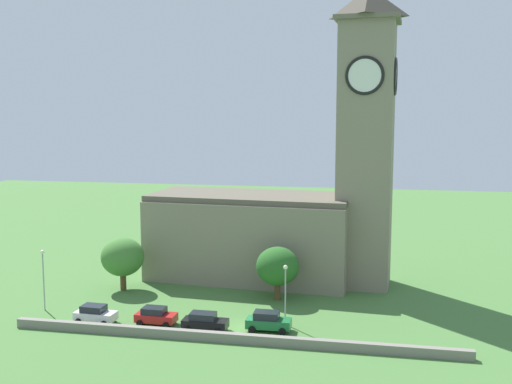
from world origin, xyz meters
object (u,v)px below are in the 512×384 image
(car_black, at_px, (205,322))
(car_red, at_px, (156,316))
(car_green, at_px, (268,321))
(streetlamp_west_mid, at_px, (285,284))
(streetlamp_west_end, at_px, (43,270))
(tree_churchyard, at_px, (278,266))
(church, at_px, (286,206))
(tree_riverside_east, at_px, (123,257))
(car_white, at_px, (95,314))

(car_black, bearing_deg, car_red, 171.24)
(car_green, distance_m, streetlamp_west_mid, 4.03)
(car_green, height_order, streetlamp_west_end, streetlamp_west_end)
(car_black, xyz_separation_m, tree_churchyard, (5.28, 11.10, 2.95))
(church, bearing_deg, tree_riverside_east, -155.28)
(car_red, distance_m, car_green, 11.27)
(car_white, distance_m, streetlamp_west_end, 8.36)
(church, xyz_separation_m, streetlamp_west_mid, (2.43, -16.51, -5.20))
(car_green, distance_m, streetlamp_west_end, 24.72)
(tree_churchyard, relative_size, tree_riverside_east, 0.96)
(car_white, xyz_separation_m, car_black, (11.33, -0.01, -0.02))
(car_white, relative_size, car_black, 0.96)
(car_green, relative_size, tree_churchyard, 0.71)
(car_red, distance_m, streetlamp_west_mid, 13.25)
(car_white, height_order, tree_riverside_east, tree_riverside_east)
(streetlamp_west_mid, bearing_deg, tree_riverside_east, 158.41)
(car_white, distance_m, car_red, 6.12)
(tree_riverside_east, bearing_deg, car_green, -28.04)
(car_white, xyz_separation_m, streetlamp_west_end, (-7.10, 2.73, 3.48))
(car_white, height_order, car_red, car_white)
(car_red, height_order, streetlamp_west_mid, streetlamp_west_mid)
(tree_churchyard, height_order, tree_riverside_east, tree_riverside_east)
(streetlamp_west_mid, distance_m, tree_churchyard, 8.11)
(car_black, xyz_separation_m, tree_riverside_east, (-13.25, 11.40, 3.08))
(car_green, bearing_deg, streetlamp_west_mid, 57.52)
(tree_riverside_east, bearing_deg, tree_churchyard, -0.94)
(streetlamp_west_mid, bearing_deg, church, 98.36)
(church, distance_m, car_black, 22.04)
(car_red, xyz_separation_m, car_black, (5.27, -0.81, 0.03))
(streetlamp_west_end, bearing_deg, car_red, -8.36)
(car_red, distance_m, tree_riverside_east, 13.62)
(car_green, height_order, tree_churchyard, tree_churchyard)
(car_black, bearing_deg, streetlamp_west_mid, 23.94)
(streetlamp_west_end, relative_size, streetlamp_west_mid, 1.08)
(car_white, relative_size, car_red, 1.03)
(church, bearing_deg, car_green, -86.66)
(tree_riverside_east, bearing_deg, streetlamp_west_mid, -21.59)
(streetlamp_west_mid, height_order, tree_churchyard, streetlamp_west_mid)
(church, xyz_separation_m, tree_churchyard, (0.37, -8.67, -5.46))
(streetlamp_west_end, height_order, tree_churchyard, streetlamp_west_end)
(church, xyz_separation_m, car_green, (1.09, -18.62, -8.36))
(car_red, distance_m, tree_churchyard, 15.03)
(church, bearing_deg, streetlamp_west_mid, -81.64)
(church, distance_m, tree_churchyard, 10.25)
(tree_churchyard, bearing_deg, car_red, -135.72)
(car_red, bearing_deg, car_green, 1.72)
(church, relative_size, tree_churchyard, 5.82)
(car_white, xyz_separation_m, streetlamp_west_mid, (18.67, 3.25, 3.20))
(streetlamp_west_end, bearing_deg, church, 36.10)
(car_white, distance_m, tree_churchyard, 20.19)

